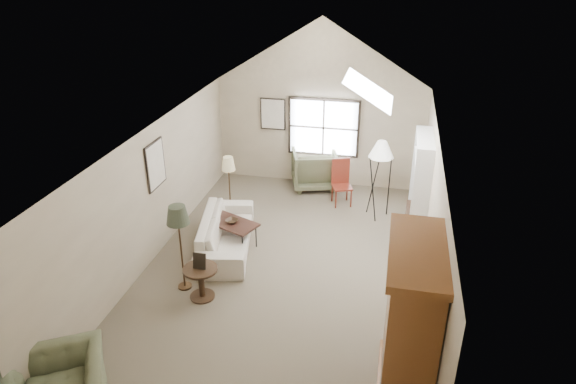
% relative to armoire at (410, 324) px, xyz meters
% --- Properties ---
extents(room_shell, '(5.01, 8.01, 4.00)m').
position_rel_armoire_xyz_m(room_shell, '(-2.18, 2.40, 2.11)').
color(room_shell, brown).
rests_on(room_shell, ground).
extents(window, '(1.72, 0.08, 1.42)m').
position_rel_armoire_xyz_m(window, '(-2.08, 6.36, 0.35)').
color(window, black).
rests_on(window, room_shell).
extents(skylight, '(0.80, 1.20, 0.52)m').
position_rel_armoire_xyz_m(skylight, '(-0.88, 3.30, 2.12)').
color(skylight, white).
rests_on(skylight, room_shell).
extents(wall_art, '(1.97, 3.71, 0.88)m').
position_rel_armoire_xyz_m(wall_art, '(-4.06, 4.34, 0.63)').
color(wall_art, black).
rests_on(wall_art, room_shell).
extents(armoire, '(0.60, 1.50, 2.20)m').
position_rel_armoire_xyz_m(armoire, '(0.00, 0.00, 0.00)').
color(armoire, brown).
rests_on(armoire, ground).
extents(tv_alcove, '(0.32, 1.30, 2.10)m').
position_rel_armoire_xyz_m(tv_alcove, '(0.16, 4.00, 0.05)').
color(tv_alcove, white).
rests_on(tv_alcove, ground).
extents(media_console, '(0.34, 1.18, 0.60)m').
position_rel_armoire_xyz_m(media_console, '(0.14, 4.00, -0.80)').
color(media_console, '#382316').
rests_on(media_console, ground).
extents(tv_panel, '(0.05, 0.90, 0.55)m').
position_rel_armoire_xyz_m(tv_panel, '(0.14, 4.00, -0.18)').
color(tv_panel, black).
rests_on(tv_panel, media_console).
extents(sofa, '(1.35, 2.45, 0.68)m').
position_rel_armoire_xyz_m(sofa, '(-3.44, 2.92, -0.76)').
color(sofa, beige).
rests_on(sofa, ground).
extents(armchair_far, '(1.29, 1.31, 0.96)m').
position_rel_armoire_xyz_m(armchair_far, '(-2.25, 6.10, -0.62)').
color(armchair_far, '#54593E').
rests_on(armchair_far, ground).
extents(coffee_table, '(1.13, 0.90, 0.51)m').
position_rel_armoire_xyz_m(coffee_table, '(-3.35, 3.05, -0.85)').
color(coffee_table, '#321A14').
rests_on(coffee_table, ground).
extents(bowl, '(0.31, 0.31, 0.06)m').
position_rel_armoire_xyz_m(bowl, '(-3.35, 3.05, -0.56)').
color(bowl, '#342615').
rests_on(bowl, coffee_table).
extents(side_table, '(0.69, 0.69, 0.58)m').
position_rel_armoire_xyz_m(side_table, '(-3.34, 1.32, -0.81)').
color(side_table, '#382616').
rests_on(side_table, ground).
extents(side_chair, '(0.53, 0.53, 1.06)m').
position_rel_armoire_xyz_m(side_chair, '(-1.46, 5.28, -0.57)').
color(side_chair, maroon).
rests_on(side_chair, ground).
extents(tripod_lamp, '(0.52, 0.52, 1.79)m').
position_rel_armoire_xyz_m(tripod_lamp, '(-0.64, 4.85, -0.21)').
color(tripod_lamp, white).
rests_on(tripod_lamp, ground).
extents(dark_lamp, '(0.46, 0.46, 1.62)m').
position_rel_armoire_xyz_m(dark_lamp, '(-3.74, 1.52, -0.29)').
color(dark_lamp, '#272C1F').
rests_on(dark_lamp, ground).
extents(tan_lamp, '(0.34, 0.34, 1.45)m').
position_rel_armoire_xyz_m(tan_lamp, '(-3.74, 4.12, -0.37)').
color(tan_lamp, tan).
rests_on(tan_lamp, ground).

